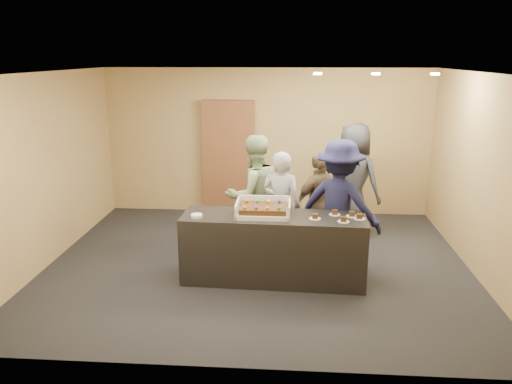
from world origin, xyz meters
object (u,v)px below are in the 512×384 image
person_navy_man (339,205)px  person_server_grey (281,207)px  person_sage_man (254,195)px  plate_stack (197,216)px  person_brown_extra (319,203)px  storage_cabinet (228,158)px  serving_counter (273,248)px  sheet_cake (263,208)px  cake_box (263,212)px  person_dark_suit (353,180)px

person_navy_man → person_server_grey: bearing=10.9°
person_navy_man → person_sage_man: bearing=4.2°
plate_stack → person_brown_extra: (1.64, 1.19, -0.16)m
storage_cabinet → person_brown_extra: storage_cabinet is taller
serving_counter → sheet_cake: (-0.14, 0.00, 0.55)m
sheet_cake → person_server_grey: size_ratio=0.37×
cake_box → person_brown_extra: person_brown_extra is taller
person_dark_suit → storage_cabinet: bearing=11.0°
storage_cabinet → plate_stack: size_ratio=14.46×
serving_counter → person_server_grey: (0.08, 0.68, 0.36)m
cake_box → storage_cabinet: bearing=106.0°
person_dark_suit → person_navy_man: bearing=112.7°
sheet_cake → serving_counter: bearing=-0.0°
person_sage_man → person_navy_man: (1.22, -0.45, 0.01)m
storage_cabinet → person_server_grey: storage_cabinet is taller
sheet_cake → person_dark_suit: person_dark_suit is taller
person_dark_suit → serving_counter: bearing=93.1°
person_server_grey → person_navy_man: 0.84m
plate_stack → person_sage_man: person_sage_man is taller
plate_stack → person_navy_man: (1.88, 0.61, -0.00)m
person_sage_man → person_navy_man: person_navy_man is taller
serving_counter → storage_cabinet: bearing=110.6°
storage_cabinet → person_server_grey: (1.04, -2.22, -0.25)m
cake_box → sheet_cake: (-0.00, -0.03, 0.05)m
cake_box → person_dark_suit: person_dark_suit is taller
serving_counter → person_navy_man: size_ratio=1.31×
person_sage_man → person_brown_extra: size_ratio=1.19×
sheet_cake → person_brown_extra: person_brown_extra is taller
person_server_grey → serving_counter: bearing=96.1°
person_navy_man → person_brown_extra: 0.65m
person_server_grey → person_navy_man: size_ratio=0.89×
serving_counter → person_brown_extra: size_ratio=1.57×
person_dark_suit → person_brown_extra: bearing=89.7°
plate_stack → person_navy_man: size_ratio=0.08×
person_server_grey → person_navy_man: bearing=179.2°
person_navy_man → person_dark_suit: size_ratio=0.97×
serving_counter → cake_box: (-0.14, 0.03, 0.50)m
person_sage_man → sheet_cake: bearing=72.3°
cake_box → person_sage_man: (-0.20, 0.91, -0.04)m
sheet_cake → person_dark_suit: (1.37, 1.84, -0.06)m
serving_counter → sheet_cake: bearing=-177.7°
storage_cabinet → plate_stack: (-0.03, -3.03, -0.15)m
storage_cabinet → person_dark_suit: (2.19, -1.07, -0.13)m
storage_cabinet → person_dark_suit: bearing=-26.0°
cake_box → plate_stack: bearing=-170.2°
person_sage_man → person_brown_extra: bearing=158.1°
sheet_cake → person_brown_extra: size_ratio=0.39×
person_server_grey → person_dark_suit: bearing=-122.4°
plate_stack → person_navy_man: 1.98m
sheet_cake → person_navy_man: (1.03, 0.49, -0.08)m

